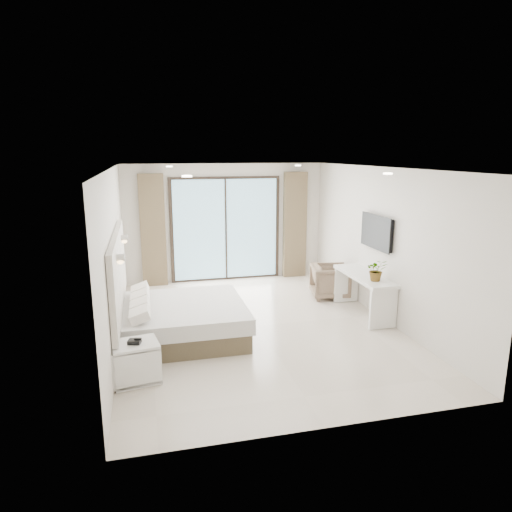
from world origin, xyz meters
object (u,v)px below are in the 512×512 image
(armchair, at_px, (330,280))
(bed, at_px, (181,320))
(nightstand, at_px, (136,362))
(console_desk, at_px, (364,285))

(armchair, bearing_deg, bed, 124.62)
(bed, bearing_deg, armchair, 23.55)
(nightstand, height_order, console_desk, console_desk)
(nightstand, bearing_deg, armchair, 25.73)
(bed, height_order, nightstand, bed)
(bed, xyz_separation_m, console_desk, (3.36, 0.28, 0.27))
(bed, relative_size, armchair, 2.65)
(nightstand, relative_size, armchair, 0.87)
(console_desk, bearing_deg, armchair, 99.80)
(bed, height_order, armchair, armchair)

